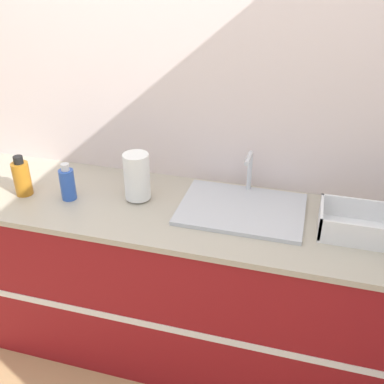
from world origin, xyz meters
name	(u,v)px	position (x,y,z in m)	size (l,w,h in m)	color
wall_back	(184,113)	(0.00, 0.68, 1.30)	(4.84, 0.06, 2.60)	silver
counter_cabinet	(167,279)	(0.00, 0.33, 0.47)	(2.47, 0.67, 0.94)	maroon
sink	(242,208)	(0.38, 0.39, 0.95)	(0.60, 0.43, 0.24)	silver
paper_towel_roll	(137,177)	(-0.15, 0.36, 1.06)	(0.13, 0.13, 0.25)	#4C4C51
dish_rack	(355,226)	(0.90, 0.33, 0.98)	(0.32, 0.24, 0.12)	white
bottle_amber	(22,178)	(-0.74, 0.25, 1.03)	(0.09, 0.09, 0.21)	#B26B19
bottle_blue	(68,184)	(-0.49, 0.27, 1.02)	(0.07, 0.07, 0.19)	#2D56B7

